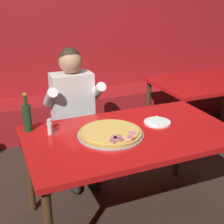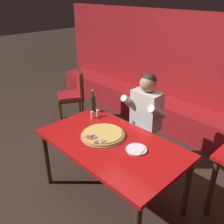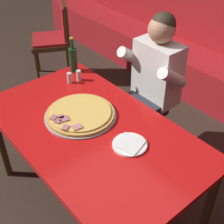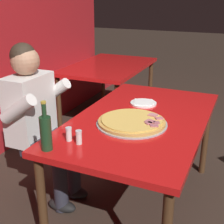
{
  "view_description": "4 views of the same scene",
  "coord_description": "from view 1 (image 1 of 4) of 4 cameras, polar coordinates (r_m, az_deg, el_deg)",
  "views": [
    {
      "loc": [
        -0.93,
        -1.87,
        1.75
      ],
      "look_at": [
        -0.07,
        0.19,
        0.87
      ],
      "focal_mm": 50.0,
      "sensor_mm": 36.0,
      "label": 1
    },
    {
      "loc": [
        1.57,
        -1.51,
        2.19
      ],
      "look_at": [
        -0.2,
        0.21,
        0.97
      ],
      "focal_mm": 40.0,
      "sensor_mm": 36.0,
      "label": 2
    },
    {
      "loc": [
        1.26,
        -0.88,
        2.06
      ],
      "look_at": [
        0.04,
        0.13,
        0.86
      ],
      "focal_mm": 50.0,
      "sensor_mm": 36.0,
      "label": 3
    },
    {
      "loc": [
        -1.99,
        -0.65,
        1.61
      ],
      "look_at": [
        -0.13,
        0.17,
        0.82
      ],
      "focal_mm": 50.0,
      "sensor_mm": 36.0,
      "label": 4
    }
  ],
  "objects": [
    {
      "name": "pizza",
      "position": [
        2.26,
        -0.24,
        -3.85
      ],
      "size": [
        0.48,
        0.48,
        0.05
      ],
      "color": "#9E9EA3",
      "rests_on": "main_dining_table"
    },
    {
      "name": "beer_bottle",
      "position": [
        2.39,
        -15.25,
        -0.84
      ],
      "size": [
        0.07,
        0.07,
        0.29
      ],
      "color": "#19381E",
      "rests_on": "main_dining_table"
    },
    {
      "name": "main_dining_table",
      "position": [
        2.35,
        3.32,
        -5.44
      ],
      "size": [
        1.55,
        0.9,
        0.77
      ],
      "color": "#422816",
      "rests_on": "ground_plane"
    },
    {
      "name": "booth_wall_panel",
      "position": [
        4.24,
        -9.75,
        10.27
      ],
      "size": [
        6.8,
        0.16,
        1.9
      ],
      "primitive_type": "cube",
      "color": "#A3191E",
      "rests_on": "ground_plane"
    },
    {
      "name": "ground_plane",
      "position": [
        2.73,
        2.99,
        -18.49
      ],
      "size": [
        24.0,
        24.0,
        0.0
      ],
      "primitive_type": "plane",
      "color": "#33261E"
    },
    {
      "name": "shaker_red_pepper_flakes",
      "position": [
        2.39,
        -11.33,
        -2.37
      ],
      "size": [
        0.04,
        0.04,
        0.09
      ],
      "color": "silver",
      "rests_on": "main_dining_table"
    },
    {
      "name": "booth_bench",
      "position": [
        4.14,
        -8.09,
        -0.31
      ],
      "size": [
        6.46,
        0.48,
        0.46
      ],
      "primitive_type": "cube",
      "color": "#A3191E",
      "rests_on": "ground_plane"
    },
    {
      "name": "shaker_oregano",
      "position": [
        2.31,
        -11.28,
        -3.14
      ],
      "size": [
        0.04,
        0.04,
        0.09
      ],
      "color": "silver",
      "rests_on": "main_dining_table"
    },
    {
      "name": "plate_white_paper",
      "position": [
        2.49,
        8.29,
        -1.84
      ],
      "size": [
        0.21,
        0.21,
        0.02
      ],
      "color": "white",
      "rests_on": "main_dining_table"
    },
    {
      "name": "diner_seated_blue_shirt",
      "position": [
        2.91,
        -6.74,
        0.26
      ],
      "size": [
        0.53,
        0.53,
        1.27
      ],
      "color": "black",
      "rests_on": "ground_plane"
    },
    {
      "name": "background_dining_table",
      "position": [
        3.86,
        17.36,
        4.39
      ],
      "size": [
        1.32,
        0.86,
        0.77
      ],
      "color": "#422816",
      "rests_on": "ground_plane"
    }
  ]
}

